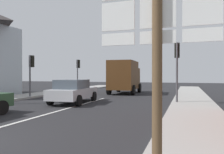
# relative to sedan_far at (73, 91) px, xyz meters

# --- Properties ---
(ground_plane) EXTENTS (80.00, 80.00, 0.00)m
(ground_plane) POSITION_rel_sedan_far_xyz_m (0.81, 1.20, -0.76)
(ground_plane) COLOR #232326
(sidewalk_right) EXTENTS (2.44, 44.00, 0.14)m
(sidewalk_right) POSITION_rel_sedan_far_xyz_m (7.10, -0.80, -0.69)
(sidewalk_right) COLOR #9E9B96
(sidewalk_right) RESTS_ON ground
(lane_centre_stripe) EXTENTS (0.16, 12.00, 0.01)m
(lane_centre_stripe) POSITION_rel_sedan_far_xyz_m (0.81, -2.80, -0.75)
(lane_centre_stripe) COLOR silver
(lane_centre_stripe) RESTS_ON ground
(sedan_far) EXTENTS (2.24, 4.33, 1.47)m
(sedan_far) POSITION_rel_sedan_far_xyz_m (0.00, 0.00, 0.00)
(sedan_far) COLOR #B7BABF
(sedan_far) RESTS_ON ground
(delivery_truck) EXTENTS (2.64, 5.08, 3.05)m
(delivery_truck) POSITION_rel_sedan_far_xyz_m (1.15, 7.99, 0.89)
(delivery_truck) COLOR #4C2D14
(delivery_truck) RESTS_ON ground
(route_sign_post) EXTENTS (1.66, 0.14, 3.20)m
(route_sign_post) POSITION_rel_sedan_far_xyz_m (6.34, -9.33, 1.24)
(route_sign_post) COLOR brown
(route_sign_post) RESTS_ON ground
(traffic_light_near_left) EXTENTS (0.30, 0.49, 3.26)m
(traffic_light_near_left) POSITION_rel_sedan_far_xyz_m (-4.55, 1.76, 1.65)
(traffic_light_near_left) COLOR #47474C
(traffic_light_near_left) RESTS_ON ground
(traffic_light_far_left) EXTENTS (0.30, 0.49, 3.43)m
(traffic_light_far_left) POSITION_rel_sedan_far_xyz_m (-4.55, 9.54, 1.78)
(traffic_light_far_left) COLOR #47474C
(traffic_light_far_left) RESTS_ON ground
(traffic_light_near_right) EXTENTS (0.30, 0.49, 3.70)m
(traffic_light_near_right) POSITION_rel_sedan_far_xyz_m (6.18, 1.59, 1.98)
(traffic_light_near_right) COLOR #47474C
(traffic_light_near_right) RESTS_ON ground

